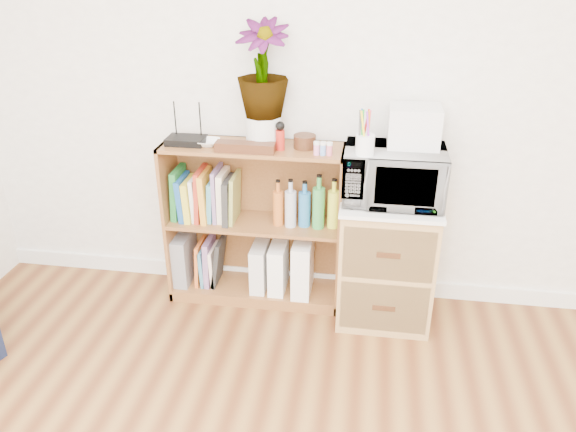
# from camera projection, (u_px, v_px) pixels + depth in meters

# --- Properties ---
(skirting_board) EXTENTS (4.00, 0.02, 0.10)m
(skirting_board) POSITION_uv_depth(u_px,v_px,m) (317.00, 280.00, 3.47)
(skirting_board) COLOR white
(skirting_board) RESTS_ON ground
(bookshelf) EXTENTS (1.00, 0.30, 0.95)m
(bookshelf) POSITION_uv_depth(u_px,v_px,m) (255.00, 225.00, 3.21)
(bookshelf) COLOR brown
(bookshelf) RESTS_ON ground
(wicker_unit) EXTENTS (0.50, 0.45, 0.70)m
(wicker_unit) POSITION_uv_depth(u_px,v_px,m) (386.00, 260.00, 3.09)
(wicker_unit) COLOR #9E7542
(wicker_unit) RESTS_ON ground
(microwave) EXTENTS (0.51, 0.34, 0.28)m
(microwave) POSITION_uv_depth(u_px,v_px,m) (394.00, 175.00, 2.86)
(microwave) COLOR silver
(microwave) RESTS_ON wicker_unit
(pen_cup) EXTENTS (0.09, 0.09, 0.10)m
(pen_cup) POSITION_uv_depth(u_px,v_px,m) (365.00, 145.00, 2.70)
(pen_cup) COLOR white
(pen_cup) RESTS_ON microwave
(small_appliance) EXTENTS (0.25, 0.21, 0.20)m
(small_appliance) POSITION_uv_depth(u_px,v_px,m) (414.00, 126.00, 2.80)
(small_appliance) COLOR silver
(small_appliance) RESTS_ON microwave
(router) EXTENTS (0.20, 0.14, 0.04)m
(router) POSITION_uv_depth(u_px,v_px,m) (186.00, 140.00, 3.02)
(router) COLOR black
(router) RESTS_ON bookshelf
(white_bowl) EXTENTS (0.13, 0.13, 0.03)m
(white_bowl) POSITION_uv_depth(u_px,v_px,m) (208.00, 143.00, 3.00)
(white_bowl) COLOR white
(white_bowl) RESTS_ON bookshelf
(plant_pot) EXTENTS (0.19, 0.19, 0.16)m
(plant_pot) POSITION_uv_depth(u_px,v_px,m) (264.00, 131.00, 2.97)
(plant_pot) COLOR silver
(plant_pot) RESTS_ON bookshelf
(potted_plant) EXTENTS (0.27, 0.27, 0.49)m
(potted_plant) POSITION_uv_depth(u_px,v_px,m) (262.00, 69.00, 2.83)
(potted_plant) COLOR #3A702D
(potted_plant) RESTS_ON plant_pot
(trinket_box) EXTENTS (0.31, 0.08, 0.05)m
(trinket_box) POSITION_uv_depth(u_px,v_px,m) (245.00, 147.00, 2.90)
(trinket_box) COLOR #33190E
(trinket_box) RESTS_ON bookshelf
(kokeshi_doll) EXTENTS (0.05, 0.05, 0.11)m
(kokeshi_doll) POSITION_uv_depth(u_px,v_px,m) (280.00, 140.00, 2.92)
(kokeshi_doll) COLOR #A71D14
(kokeshi_doll) RESTS_ON bookshelf
(wooden_bowl) EXTENTS (0.12, 0.12, 0.07)m
(wooden_bowl) POSITION_uv_depth(u_px,v_px,m) (305.00, 142.00, 2.95)
(wooden_bowl) COLOR #331E0D
(wooden_bowl) RESTS_ON bookshelf
(paint_jars) EXTENTS (0.12, 0.04, 0.06)m
(paint_jars) POSITION_uv_depth(u_px,v_px,m) (323.00, 149.00, 2.85)
(paint_jars) COLOR pink
(paint_jars) RESTS_ON bookshelf
(file_box) EXTENTS (0.09, 0.24, 0.30)m
(file_box) POSITION_uv_depth(u_px,v_px,m) (184.00, 257.00, 3.38)
(file_box) COLOR slate
(file_box) RESTS_ON bookshelf
(magazine_holder_left) EXTENTS (0.09, 0.22, 0.28)m
(magazine_holder_left) POSITION_uv_depth(u_px,v_px,m) (260.00, 266.00, 3.31)
(magazine_holder_left) COLOR silver
(magazine_holder_left) RESTS_ON bookshelf
(magazine_holder_mid) EXTENTS (0.09, 0.23, 0.29)m
(magazine_holder_mid) POSITION_uv_depth(u_px,v_px,m) (278.00, 267.00, 3.29)
(magazine_holder_mid) COLOR white
(magazine_holder_mid) RESTS_ON bookshelf
(magazine_holder_right) EXTENTS (0.11, 0.27, 0.33)m
(magazine_holder_right) POSITION_uv_depth(u_px,v_px,m) (303.00, 266.00, 3.26)
(magazine_holder_right) COLOR white
(magazine_holder_right) RESTS_ON bookshelf
(cookbooks) EXTENTS (0.38, 0.20, 0.31)m
(cookbooks) POSITION_uv_depth(u_px,v_px,m) (206.00, 196.00, 3.17)
(cookbooks) COLOR #1E702D
(cookbooks) RESTS_ON bookshelf
(liquor_bottles) EXTENTS (0.45, 0.07, 0.31)m
(liquor_bottles) POSITION_uv_depth(u_px,v_px,m) (316.00, 202.00, 3.09)
(liquor_bottles) COLOR #BA5E22
(liquor_bottles) RESTS_ON bookshelf
(lower_books) EXTENTS (0.17, 0.19, 0.30)m
(lower_books) POSITION_uv_depth(u_px,v_px,m) (210.00, 262.00, 3.36)
(lower_books) COLOR orange
(lower_books) RESTS_ON bookshelf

